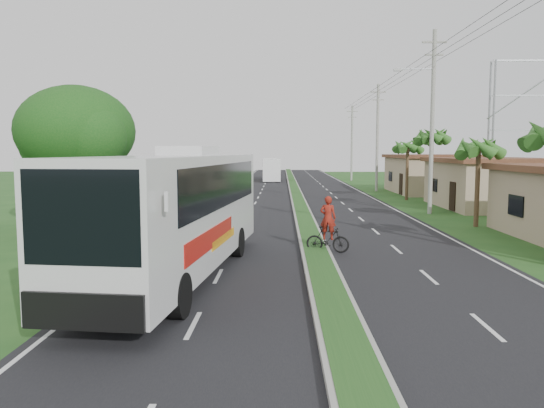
{
  "coord_description": "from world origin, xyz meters",
  "views": [
    {
      "loc": [
        -1.38,
        -17.32,
        4.18
      ],
      "look_at": [
        -1.82,
        6.43,
        1.8
      ],
      "focal_mm": 35.0,
      "sensor_mm": 36.0,
      "label": 1
    }
  ],
  "objects": [
    {
      "name": "road_asphalt",
      "position": [
        0.0,
        20.0,
        0.01
      ],
      "size": [
        14.0,
        160.0,
        0.02
      ],
      "primitive_type": "cube",
      "color": "black",
      "rests_on": "ground"
    },
    {
      "name": "shop_mid",
      "position": [
        14.0,
        22.0,
        1.86
      ],
      "size": [
        7.6,
        10.6,
        3.67
      ],
      "color": "tan",
      "rests_on": "ground"
    },
    {
      "name": "shade_tree",
      "position": [
        -12.11,
        10.02,
        5.03
      ],
      "size": [
        6.3,
        6.0,
        7.54
      ],
      "color": "#473321",
      "rests_on": "ground"
    },
    {
      "name": "ground",
      "position": [
        0.0,
        0.0,
        0.0
      ],
      "size": [
        180.0,
        180.0,
        0.0
      ],
      "primitive_type": "plane",
      "color": "#1F491A",
      "rests_on": "ground"
    },
    {
      "name": "lane_edge_right",
      "position": [
        6.7,
        20.0,
        0.0
      ],
      "size": [
        0.12,
        160.0,
        0.01
      ],
      "primitive_type": "cube",
      "color": "silver",
      "rests_on": "ground"
    },
    {
      "name": "palm_verge_d",
      "position": [
        9.3,
        28.0,
        4.55
      ],
      "size": [
        2.4,
        2.4,
        5.25
      ],
      "color": "#473321",
      "rests_on": "ground"
    },
    {
      "name": "motorcyclist",
      "position": [
        0.52,
        4.28,
        0.85
      ],
      "size": [
        1.85,
        0.91,
        2.35
      ],
      "rotation": [
        0.0,
        0.0,
        -0.24
      ],
      "color": "black",
      "rests_on": "ground"
    },
    {
      "name": "coach_bus_main",
      "position": [
        -4.74,
        -0.01,
        2.39
      ],
      "size": [
        4.19,
        13.66,
        4.35
      ],
      "rotation": [
        0.0,
        0.0,
        -0.1
      ],
      "color": "silver",
      "rests_on": "ground"
    },
    {
      "name": "palm_verge_c",
      "position": [
        8.8,
        19.0,
        5.12
      ],
      "size": [
        2.4,
        2.4,
        5.85
      ],
      "color": "#473321",
      "rests_on": "ground"
    },
    {
      "name": "utility_pole_c",
      "position": [
        8.5,
        38.0,
        5.67
      ],
      "size": [
        1.6,
        0.28,
        11.0
      ],
      "color": "gray",
      "rests_on": "ground"
    },
    {
      "name": "palm_verge_b",
      "position": [
        9.4,
        12.0,
        4.36
      ],
      "size": [
        2.4,
        2.4,
        5.05
      ],
      "color": "#473321",
      "rests_on": "ground"
    },
    {
      "name": "coach_bus_far",
      "position": [
        -2.87,
        57.64,
        1.77
      ],
      "size": [
        2.67,
        10.8,
        3.13
      ],
      "rotation": [
        0.0,
        0.0,
        0.03
      ],
      "color": "white",
      "rests_on": "ground"
    },
    {
      "name": "utility_pole_d",
      "position": [
        8.5,
        58.0,
        5.42
      ],
      "size": [
        1.6,
        0.28,
        10.5
      ],
      "color": "gray",
      "rests_on": "ground"
    },
    {
      "name": "shop_far",
      "position": [
        14.0,
        36.0,
        1.93
      ],
      "size": [
        8.6,
        11.6,
        3.82
      ],
      "color": "tan",
      "rests_on": "ground"
    },
    {
      "name": "lane_edge_left",
      "position": [
        -6.7,
        20.0,
        0.0
      ],
      "size": [
        0.12,
        160.0,
        0.01
      ],
      "primitive_type": "cube",
      "color": "silver",
      "rests_on": "ground"
    },
    {
      "name": "median_strip",
      "position": [
        0.0,
        20.0,
        0.1
      ],
      "size": [
        1.2,
        160.0,
        0.18
      ],
      "color": "gray",
      "rests_on": "ground"
    },
    {
      "name": "utility_pole_b",
      "position": [
        8.47,
        18.0,
        6.26
      ],
      "size": [
        3.2,
        0.28,
        12.0
      ],
      "color": "gray",
      "rests_on": "ground"
    }
  ]
}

